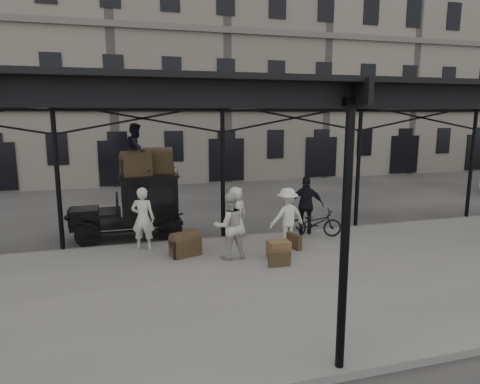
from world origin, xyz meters
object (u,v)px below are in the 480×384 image
object	(u,v)px
taxi	(140,203)
porter_official	(306,205)
steamer_trunk_platform	(185,245)
porter_left	(143,219)
steamer_trunk_roof_near	(136,165)
bicycle	(315,223)

from	to	relation	value
taxi	porter_official	world-z (taller)	taxi
porter_official	steamer_trunk_platform	world-z (taller)	porter_official
porter_left	steamer_trunk_platform	size ratio (longest dim) A/B	2.32
steamer_trunk_roof_near	steamer_trunk_platform	size ratio (longest dim) A/B	1.14
porter_left	porter_official	world-z (taller)	porter_official
steamer_trunk_platform	porter_left	bearing A→B (deg)	119.57
bicycle	steamer_trunk_roof_near	bearing A→B (deg)	87.92
porter_left	porter_official	xyz separation A→B (m)	(5.44, 0.24, 0.03)
steamer_trunk_platform	bicycle	bearing A→B (deg)	-11.28
porter_official	bicycle	world-z (taller)	porter_official
porter_left	bicycle	xyz separation A→B (m)	(5.55, -0.20, -0.49)
taxi	steamer_trunk_roof_near	bearing A→B (deg)	-108.07
taxi	bicycle	xyz separation A→B (m)	(5.54, -2.05, -0.59)
porter_left	steamer_trunk_roof_near	world-z (taller)	steamer_trunk_roof_near
bicycle	steamer_trunk_platform	size ratio (longest dim) A/B	2.16
taxi	bicycle	bearing A→B (deg)	-20.31
porter_left	bicycle	world-z (taller)	porter_left
taxi	porter_official	distance (m)	5.66
taxi	porter_left	world-z (taller)	taxi
taxi	steamer_trunk_platform	distance (m)	3.08
steamer_trunk_roof_near	steamer_trunk_platform	bearing A→B (deg)	-77.24
bicycle	steamer_trunk_roof_near	world-z (taller)	steamer_trunk_roof_near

